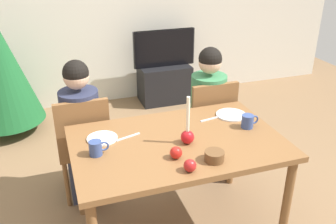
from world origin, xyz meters
TOP-DOWN VIEW (x-y plane):
  - dining_table at (0.00, 0.00)m, footprint 1.40×0.90m
  - chair_left at (-0.56, 0.61)m, footprint 0.40×0.40m
  - chair_right at (0.51, 0.61)m, footprint 0.40×0.40m
  - person_left_child at (-0.56, 0.64)m, footprint 0.30×0.30m
  - person_right_child at (0.51, 0.64)m, footprint 0.30×0.30m
  - tv_stand at (0.66, 2.30)m, footprint 0.64×0.40m
  - tv at (0.66, 2.30)m, footprint 0.79×0.05m
  - candle_centerpiece at (0.05, -0.05)m, footprint 0.09×0.09m
  - plate_left at (-0.47, 0.18)m, footprint 0.20×0.20m
  - plate_right at (0.51, 0.23)m, footprint 0.23×0.23m
  - mug_left at (-0.54, -0.01)m, footprint 0.13×0.08m
  - mug_right at (0.53, 0.02)m, footprint 0.13×0.08m
  - fork_left at (-0.30, 0.14)m, footprint 0.18×0.07m
  - fork_right at (0.34, 0.22)m, footprint 0.18×0.05m
  - bowl_walnuts at (0.13, -0.30)m, footprint 0.12×0.12m
  - apple_near_candle at (-0.08, -0.20)m, footprint 0.08×0.08m
  - apple_by_left_plate at (-0.05, -0.36)m, footprint 0.08×0.08m

SIDE VIEW (x-z plane):
  - tv_stand at x=0.66m, z-range 0.00..0.48m
  - chair_left at x=-0.56m, z-range 0.06..0.96m
  - chair_right at x=0.51m, z-range 0.06..0.96m
  - person_left_child at x=-0.56m, z-range -0.02..1.16m
  - person_right_child at x=0.51m, z-range -0.02..1.16m
  - dining_table at x=0.00m, z-range 0.29..1.04m
  - tv at x=0.66m, z-range 0.48..0.94m
  - fork_left at x=-0.30m, z-range 0.75..0.76m
  - fork_right at x=0.34m, z-range 0.75..0.76m
  - plate_left at x=-0.47m, z-range 0.75..0.76m
  - plate_right at x=0.51m, z-range 0.75..0.76m
  - bowl_walnuts at x=0.13m, z-range 0.75..0.81m
  - apple_by_left_plate at x=-0.05m, z-range 0.75..0.83m
  - apple_near_candle at x=-0.08m, z-range 0.75..0.83m
  - mug_left at x=-0.54m, z-range 0.75..0.84m
  - mug_right at x=0.53m, z-range 0.75..0.85m
  - candle_centerpiece at x=0.05m, z-range 0.65..0.98m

